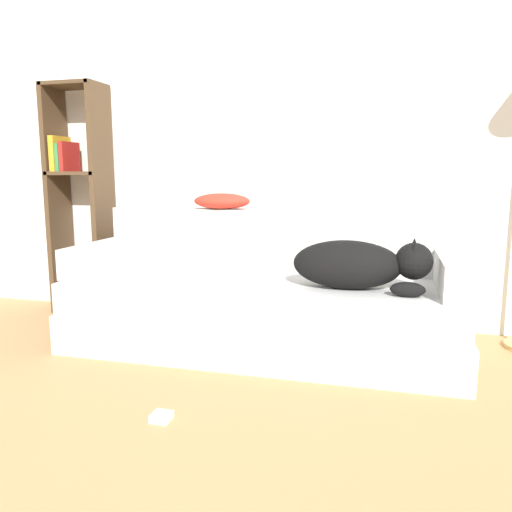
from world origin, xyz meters
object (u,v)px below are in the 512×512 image
Objects in this scene: dog at (358,264)px; throw_pillow at (222,201)px; couch at (260,315)px; laptop at (244,281)px; power_adapter at (161,417)px; bookshelf at (78,187)px.

throw_pillow is at bearing 155.11° from dog.
couch is at bearing -43.58° from throw_pillow.
dog is 0.61m from laptop.
laptop is at bearing 82.96° from power_adapter.
dog reaches higher than laptop.
dog is 0.99m from throw_pillow.
dog is 1.95× the size of throw_pillow.
throw_pillow reaches higher than dog.
dog is 0.44× the size of bookshelf.
throw_pillow is at bearing -6.97° from bookshelf.
couch is 0.24m from laptop.
power_adapter is (1.26, -1.36, -0.86)m from bookshelf.
power_adapter is at bearing -130.33° from dog.
couch is at bearing -17.35° from bookshelf.
power_adapter is at bearing -100.52° from couch.
throw_pillow is (-0.33, 0.31, 0.61)m from couch.
bookshelf is (-1.43, 0.45, 0.69)m from couch.
couch is at bearing 170.62° from dog.
throw_pillow reaches higher than power_adapter.
throw_pillow is (-0.26, 0.40, 0.41)m from laptop.
laptop is 0.22× the size of bookshelf.
dog is at bearing 8.40° from laptop.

